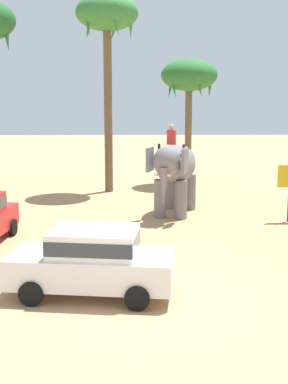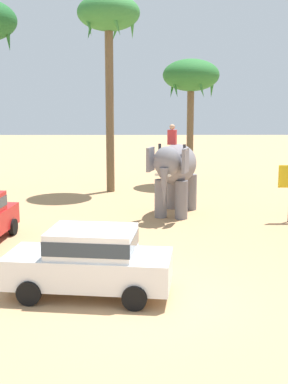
{
  "view_description": "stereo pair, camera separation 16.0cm",
  "coord_description": "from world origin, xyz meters",
  "px_view_note": "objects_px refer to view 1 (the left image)",
  "views": [
    {
      "loc": [
        0.18,
        -11.79,
        4.82
      ],
      "look_at": [
        0.47,
        5.9,
        1.6
      ],
      "focal_mm": 47.09,
      "sensor_mm": 36.0,
      "label": 1
    },
    {
      "loc": [
        0.34,
        -11.79,
        4.82
      ],
      "look_at": [
        0.47,
        5.9,
        1.6
      ],
      "focal_mm": 47.09,
      "sensor_mm": 36.0,
      "label": 2
    }
  ],
  "objects_px": {
    "elephant_with_mahout": "(175,168)",
    "palm_tree_far_back": "(107,21)",
    "car_sedan_foreground": "(92,259)",
    "palm_tree_near_hut": "(189,78)"
  },
  "relations": [
    {
      "from": "palm_tree_near_hut",
      "to": "elephant_with_mahout",
      "type": "bearing_deg",
      "value": -99.87
    },
    {
      "from": "elephant_with_mahout",
      "to": "palm_tree_far_back",
      "type": "distance_m",
      "value": 9.37
    },
    {
      "from": "car_sedan_foreground",
      "to": "palm_tree_far_back",
      "type": "distance_m",
      "value": 16.65
    },
    {
      "from": "elephant_with_mahout",
      "to": "palm_tree_near_hut",
      "type": "xyz_separation_m",
      "value": [
        1.4,
        8.02,
        4.07
      ]
    },
    {
      "from": "car_sedan_foreground",
      "to": "elephant_with_mahout",
      "type": "relative_size",
      "value": 1.07
    },
    {
      "from": "palm_tree_near_hut",
      "to": "palm_tree_far_back",
      "type": "relative_size",
      "value": 0.71
    },
    {
      "from": "elephant_with_mahout",
      "to": "palm_tree_near_hut",
      "type": "distance_m",
      "value": 9.11
    },
    {
      "from": "palm_tree_far_back",
      "to": "elephant_with_mahout",
      "type": "bearing_deg",
      "value": -61.33
    },
    {
      "from": "car_sedan_foreground",
      "to": "elephant_with_mahout",
      "type": "bearing_deg",
      "value": 73.13
    },
    {
      "from": "car_sedan_foreground",
      "to": "palm_tree_near_hut",
      "type": "distance_m",
      "value": 18.28
    }
  ]
}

